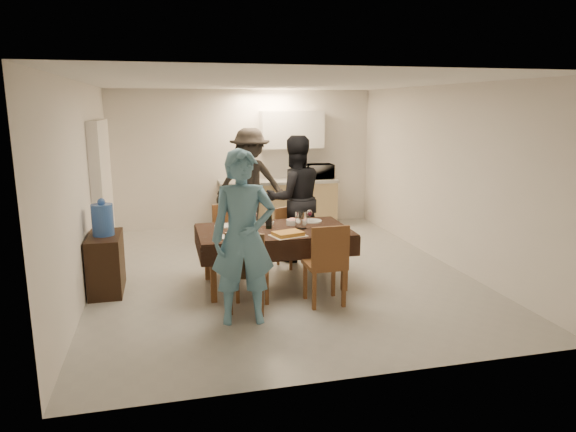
{
  "coord_description": "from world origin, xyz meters",
  "views": [
    {
      "loc": [
        -1.52,
        -6.78,
        2.31
      ],
      "look_at": [
        0.06,
        -0.3,
        0.86
      ],
      "focal_mm": 32.0,
      "sensor_mm": 36.0,
      "label": 1
    }
  ],
  "objects_px": {
    "wine_bottle": "(269,216)",
    "person_near": "(243,238)",
    "water_pitcher": "(301,220)",
    "microwave": "(320,171)",
    "savoury_tart": "(288,234)",
    "person_far": "(295,199)",
    "console": "(106,263)",
    "dining_table": "(273,232)",
    "person_kitchen": "(250,182)",
    "water_jug": "(103,220)"
  },
  "relations": [
    {
      "from": "water_pitcher",
      "to": "water_jug",
      "type": "bearing_deg",
      "value": 172.57
    },
    {
      "from": "person_kitchen",
      "to": "dining_table",
      "type": "bearing_deg",
      "value": -93.5
    },
    {
      "from": "console",
      "to": "person_far",
      "type": "relative_size",
      "value": 0.42
    },
    {
      "from": "console",
      "to": "person_near",
      "type": "relative_size",
      "value": 0.42
    },
    {
      "from": "person_kitchen",
      "to": "water_pitcher",
      "type": "bearing_deg",
      "value": -86.31
    },
    {
      "from": "console",
      "to": "savoury_tart",
      "type": "xyz_separation_m",
      "value": [
        2.19,
        -0.65,
        0.41
      ]
    },
    {
      "from": "console",
      "to": "person_far",
      "type": "bearing_deg",
      "value": 16.46
    },
    {
      "from": "console",
      "to": "wine_bottle",
      "type": "height_order",
      "value": "wine_bottle"
    },
    {
      "from": "water_jug",
      "to": "water_pitcher",
      "type": "relative_size",
      "value": 1.76
    },
    {
      "from": "wine_bottle",
      "to": "dining_table",
      "type": "bearing_deg",
      "value": -45.0
    },
    {
      "from": "dining_table",
      "to": "person_kitchen",
      "type": "height_order",
      "value": "person_kitchen"
    },
    {
      "from": "console",
      "to": "water_pitcher",
      "type": "xyz_separation_m",
      "value": [
        2.44,
        -0.32,
        0.5
      ]
    },
    {
      "from": "water_jug",
      "to": "water_pitcher",
      "type": "bearing_deg",
      "value": -7.43
    },
    {
      "from": "wine_bottle",
      "to": "person_far",
      "type": "bearing_deg",
      "value": 59.04
    },
    {
      "from": "dining_table",
      "to": "person_kitchen",
      "type": "bearing_deg",
      "value": 86.52
    },
    {
      "from": "person_near",
      "to": "water_jug",
      "type": "bearing_deg",
      "value": 144.65
    },
    {
      "from": "water_jug",
      "to": "person_near",
      "type": "relative_size",
      "value": 0.21
    },
    {
      "from": "savoury_tart",
      "to": "person_far",
      "type": "height_order",
      "value": "person_far"
    },
    {
      "from": "wine_bottle",
      "to": "microwave",
      "type": "bearing_deg",
      "value": 62.33
    },
    {
      "from": "water_jug",
      "to": "person_far",
      "type": "height_order",
      "value": "person_far"
    },
    {
      "from": "wine_bottle",
      "to": "person_near",
      "type": "bearing_deg",
      "value": -114.44
    },
    {
      "from": "water_pitcher",
      "to": "savoury_tart",
      "type": "bearing_deg",
      "value": -127.15
    },
    {
      "from": "wine_bottle",
      "to": "water_jug",
      "type": "bearing_deg",
      "value": 173.9
    },
    {
      "from": "wine_bottle",
      "to": "person_near",
      "type": "distance_m",
      "value": 1.21
    },
    {
      "from": "dining_table",
      "to": "person_far",
      "type": "bearing_deg",
      "value": 62.38
    },
    {
      "from": "console",
      "to": "person_kitchen",
      "type": "xyz_separation_m",
      "value": [
        2.26,
        2.49,
        0.59
      ]
    },
    {
      "from": "water_pitcher",
      "to": "microwave",
      "type": "height_order",
      "value": "microwave"
    },
    {
      "from": "water_jug",
      "to": "savoury_tart",
      "type": "height_order",
      "value": "water_jug"
    },
    {
      "from": "water_pitcher",
      "to": "person_far",
      "type": "xyz_separation_m",
      "value": [
        0.2,
        1.1,
        0.08
      ]
    },
    {
      "from": "console",
      "to": "water_pitcher",
      "type": "relative_size",
      "value": 3.56
    },
    {
      "from": "water_jug",
      "to": "person_far",
      "type": "xyz_separation_m",
      "value": [
        2.64,
        0.78,
        0.01
      ]
    },
    {
      "from": "water_pitcher",
      "to": "microwave",
      "type": "distance_m",
      "value": 3.5
    },
    {
      "from": "water_jug",
      "to": "microwave",
      "type": "height_order",
      "value": "microwave"
    },
    {
      "from": "water_pitcher",
      "to": "microwave",
      "type": "relative_size",
      "value": 0.44
    },
    {
      "from": "water_pitcher",
      "to": "savoury_tart",
      "type": "relative_size",
      "value": 0.55
    },
    {
      "from": "dining_table",
      "to": "person_near",
      "type": "bearing_deg",
      "value": -117.62
    },
    {
      "from": "console",
      "to": "microwave",
      "type": "bearing_deg",
      "value": 38.46
    },
    {
      "from": "water_jug",
      "to": "savoury_tart",
      "type": "distance_m",
      "value": 2.29
    },
    {
      "from": "savoury_tart",
      "to": "person_far",
      "type": "xyz_separation_m",
      "value": [
        0.45,
        1.43,
        0.16
      ]
    },
    {
      "from": "microwave",
      "to": "person_kitchen",
      "type": "height_order",
      "value": "person_kitchen"
    },
    {
      "from": "person_near",
      "to": "person_far",
      "type": "height_order",
      "value": "person_far"
    },
    {
      "from": "savoury_tart",
      "to": "wine_bottle",
      "type": "bearing_deg",
      "value": 109.23
    },
    {
      "from": "person_near",
      "to": "person_kitchen",
      "type": "xyz_separation_m",
      "value": [
        0.72,
        3.81,
        0.02
      ]
    },
    {
      "from": "wine_bottle",
      "to": "savoury_tart",
      "type": "distance_m",
      "value": 0.48
    },
    {
      "from": "person_far",
      "to": "console",
      "type": "bearing_deg",
      "value": 11.64
    },
    {
      "from": "water_pitcher",
      "to": "savoury_tart",
      "type": "xyz_separation_m",
      "value": [
        -0.25,
        -0.33,
        -0.09
      ]
    },
    {
      "from": "console",
      "to": "person_near",
      "type": "bearing_deg",
      "value": -40.49
    },
    {
      "from": "console",
      "to": "microwave",
      "type": "distance_m",
      "value": 4.77
    },
    {
      "from": "person_far",
      "to": "person_kitchen",
      "type": "height_order",
      "value": "person_kitchen"
    },
    {
      "from": "savoury_tart",
      "to": "microwave",
      "type": "bearing_deg",
      "value": 67.23
    }
  ]
}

